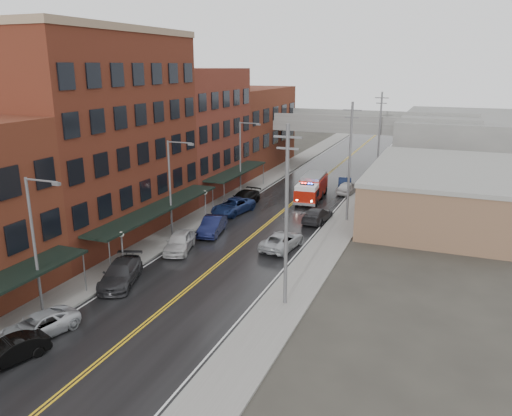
% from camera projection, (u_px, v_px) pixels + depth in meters
% --- Properties ---
extents(road, '(11.00, 160.00, 0.02)m').
position_uv_depth(road, '(264.00, 227.00, 49.23)').
color(road, black).
rests_on(road, ground).
extents(sidewalk_left, '(3.00, 160.00, 0.15)m').
position_uv_depth(sidewalk_left, '(198.00, 218.00, 51.80)').
color(sidewalk_left, slate).
rests_on(sidewalk_left, ground).
extents(sidewalk_right, '(3.00, 160.00, 0.15)m').
position_uv_depth(sidewalk_right, '(337.00, 235.00, 46.63)').
color(sidewalk_right, slate).
rests_on(sidewalk_right, ground).
extents(curb_left, '(0.30, 160.00, 0.15)m').
position_uv_depth(curb_left, '(212.00, 220.00, 51.21)').
color(curb_left, gray).
rests_on(curb_left, ground).
extents(curb_right, '(0.30, 160.00, 0.15)m').
position_uv_depth(curb_right, '(319.00, 233.00, 47.21)').
color(curb_right, gray).
rests_on(curb_right, ground).
extents(brick_building_b, '(9.00, 20.00, 18.00)m').
position_uv_depth(brick_building_b, '(100.00, 138.00, 45.20)').
color(brick_building_b, '#5C2518').
rests_on(brick_building_b, ground).
extents(brick_building_c, '(9.00, 15.00, 15.00)m').
position_uv_depth(brick_building_c, '(193.00, 132.00, 61.25)').
color(brick_building_c, maroon).
rests_on(brick_building_c, ground).
extents(brick_building_far, '(9.00, 20.00, 12.00)m').
position_uv_depth(brick_building_far, '(248.00, 128.00, 77.30)').
color(brick_building_far, maroon).
rests_on(brick_building_far, ground).
extents(tan_building, '(14.00, 22.00, 5.00)m').
position_uv_depth(tan_building, '(442.00, 194.00, 51.81)').
color(tan_building, brown).
rests_on(tan_building, ground).
extents(right_far_block, '(18.00, 30.00, 8.00)m').
position_uv_depth(right_far_block, '(463.00, 141.00, 77.48)').
color(right_far_block, slate).
rests_on(right_far_block, ground).
extents(awning_1, '(2.60, 18.00, 3.09)m').
position_uv_depth(awning_1, '(158.00, 208.00, 44.81)').
color(awning_1, black).
rests_on(awning_1, ground).
extents(awning_2, '(2.60, 13.00, 3.09)m').
position_uv_depth(awning_2, '(237.00, 171.00, 60.44)').
color(awning_2, black).
rests_on(awning_2, ground).
extents(globe_lamp_1, '(0.44, 0.44, 3.12)m').
position_uv_depth(globe_lamp_1, '(122.00, 242.00, 38.35)').
color(globe_lamp_1, '#59595B').
rests_on(globe_lamp_1, ground).
extents(globe_lamp_2, '(0.44, 0.44, 3.12)m').
position_uv_depth(globe_lamp_2, '(205.00, 198.00, 50.86)').
color(globe_lamp_2, '#59595B').
rests_on(globe_lamp_2, ground).
extents(street_lamp_0, '(2.64, 0.22, 9.00)m').
position_uv_depth(street_lamp_0, '(37.00, 239.00, 30.46)').
color(street_lamp_0, '#59595B').
rests_on(street_lamp_0, ground).
extents(street_lamp_1, '(2.64, 0.22, 9.00)m').
position_uv_depth(street_lamp_1, '(172.00, 183.00, 44.76)').
color(street_lamp_1, '#59595B').
rests_on(street_lamp_1, ground).
extents(street_lamp_2, '(2.64, 0.22, 9.00)m').
position_uv_depth(street_lamp_2, '(242.00, 154.00, 59.05)').
color(street_lamp_2, '#59595B').
rests_on(street_lamp_2, ground).
extents(utility_pole_0, '(1.80, 0.24, 12.00)m').
position_uv_depth(utility_pole_0, '(286.00, 214.00, 31.54)').
color(utility_pole_0, '#59595B').
rests_on(utility_pole_0, ground).
extents(utility_pole_1, '(1.80, 0.24, 12.00)m').
position_uv_depth(utility_pole_1, '(350.00, 160.00, 49.41)').
color(utility_pole_1, '#59595B').
rests_on(utility_pole_1, ground).
extents(utility_pole_2, '(1.80, 0.24, 12.00)m').
position_uv_depth(utility_pole_2, '(379.00, 135.00, 67.27)').
color(utility_pole_2, '#59595B').
rests_on(utility_pole_2, ground).
extents(overpass, '(40.00, 10.00, 7.50)m').
position_uv_depth(overpass, '(338.00, 129.00, 76.16)').
color(overpass, slate).
rests_on(overpass, ground).
extents(fire_truck, '(3.50, 7.89, 2.83)m').
position_uv_depth(fire_truck, '(311.00, 188.00, 58.56)').
color(fire_truck, maroon).
rests_on(fire_truck, ground).
extents(parked_car_left_1, '(2.69, 4.27, 1.33)m').
position_uv_depth(parked_car_left_1, '(10.00, 352.00, 26.63)').
color(parked_car_left_1, black).
rests_on(parked_car_left_1, ground).
extents(parked_car_left_2, '(3.34, 5.18, 1.33)m').
position_uv_depth(parked_car_left_2, '(38.00, 326.00, 29.20)').
color(parked_car_left_2, '#B0B4B9').
rests_on(parked_car_left_2, ground).
extents(parked_car_left_3, '(3.97, 5.96, 1.60)m').
position_uv_depth(parked_car_left_3, '(121.00, 273.00, 36.29)').
color(parked_car_left_3, '#262628').
rests_on(parked_car_left_3, ground).
extents(parked_car_left_4, '(3.23, 5.28, 1.68)m').
position_uv_depth(parked_car_left_4, '(180.00, 242.00, 42.69)').
color(parked_car_left_4, '#B2B2B2').
rests_on(parked_car_left_4, ground).
extents(parked_car_left_5, '(2.62, 5.19, 1.63)m').
position_uv_depth(parked_car_left_5, '(212.00, 226.00, 47.01)').
color(parked_car_left_5, black).
rests_on(parked_car_left_5, ground).
extents(parked_car_left_6, '(3.66, 6.08, 1.58)m').
position_uv_depth(parked_car_left_6, '(233.00, 206.00, 53.56)').
color(parked_car_left_6, navy).
rests_on(parked_car_left_6, ground).
extents(parked_car_left_7, '(2.64, 5.54, 1.56)m').
position_uv_depth(parked_car_left_7, '(244.00, 198.00, 56.80)').
color(parked_car_left_7, black).
rests_on(parked_car_left_7, ground).
extents(parked_car_right_0, '(2.99, 5.50, 1.46)m').
position_uv_depth(parked_car_right_0, '(282.00, 240.00, 43.28)').
color(parked_car_right_0, '#9DA0A4').
rests_on(parked_car_right_0, ground).
extents(parked_car_right_1, '(2.46, 5.17, 1.46)m').
position_uv_depth(parked_car_right_1, '(317.00, 215.00, 50.72)').
color(parked_car_right_1, '#2A292C').
rests_on(parked_car_right_1, ground).
extents(parked_car_right_2, '(2.42, 4.73, 1.54)m').
position_uv_depth(parked_car_right_2, '(348.00, 188.00, 61.72)').
color(parked_car_right_2, silver).
rests_on(parked_car_right_2, ground).
extents(parked_car_right_3, '(2.54, 4.87, 1.53)m').
position_uv_depth(parked_car_right_3, '(345.00, 183.00, 64.43)').
color(parked_car_right_3, black).
rests_on(parked_car_right_3, ground).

